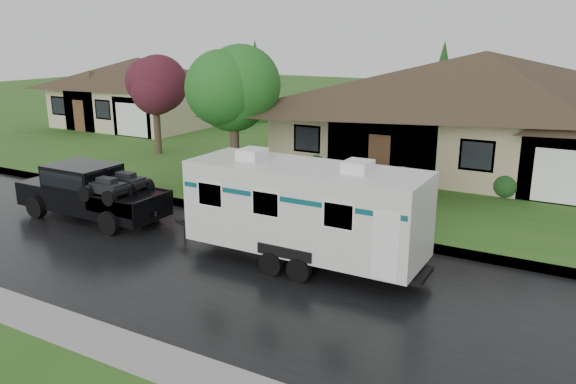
# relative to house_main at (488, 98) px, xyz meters

# --- Properties ---
(ground) EXTENTS (140.00, 140.00, 0.00)m
(ground) POSITION_rel_house_main_xyz_m (-2.29, -13.84, -3.59)
(ground) COLOR #2C591B
(ground) RESTS_ON ground
(road) EXTENTS (140.00, 8.00, 0.01)m
(road) POSITION_rel_house_main_xyz_m (-2.29, -15.84, -3.59)
(road) COLOR black
(road) RESTS_ON ground
(curb) EXTENTS (140.00, 0.50, 0.15)m
(curb) POSITION_rel_house_main_xyz_m (-2.29, -11.59, -3.52)
(curb) COLOR gray
(curb) RESTS_ON ground
(lawn) EXTENTS (140.00, 26.00, 0.15)m
(lawn) POSITION_rel_house_main_xyz_m (-2.29, 1.16, -3.52)
(lawn) COLOR #2C591B
(lawn) RESTS_ON ground
(house_main) EXTENTS (19.44, 10.80, 6.90)m
(house_main) POSITION_rel_house_main_xyz_m (0.00, 0.00, 0.00)
(house_main) COLOR tan
(house_main) RESTS_ON lawn
(house_far) EXTENTS (10.80, 8.64, 5.80)m
(house_far) POSITION_rel_house_main_xyz_m (-24.07, 2.02, -0.62)
(house_far) COLOR #BBB08B
(house_far) RESTS_ON lawn
(tree_left_green) EXTENTS (3.53, 3.53, 5.84)m
(tree_left_green) POSITION_rel_house_main_xyz_m (-8.84, -8.33, 0.61)
(tree_left_green) COLOR #382B1E
(tree_left_green) RESTS_ON lawn
(tree_red) EXTENTS (3.13, 3.13, 5.18)m
(tree_red) POSITION_rel_house_main_xyz_m (-16.28, -4.97, 0.15)
(tree_red) COLOR #382B1E
(tree_red) RESTS_ON lawn
(shrub_row) EXTENTS (13.60, 1.00, 1.00)m
(shrub_row) POSITION_rel_house_main_xyz_m (-0.29, -4.54, -2.94)
(shrub_row) COLOR #143814
(shrub_row) RESTS_ON lawn
(pickup_truck) EXTENTS (5.86, 2.23, 1.95)m
(pickup_truck) POSITION_rel_house_main_xyz_m (-10.98, -14.46, -2.54)
(pickup_truck) COLOR black
(pickup_truck) RESTS_ON ground
(travel_trailer) EXTENTS (7.23, 2.54, 3.24)m
(travel_trailer) POSITION_rel_house_main_xyz_m (-2.18, -14.46, -1.87)
(travel_trailer) COLOR silver
(travel_trailer) RESTS_ON ground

